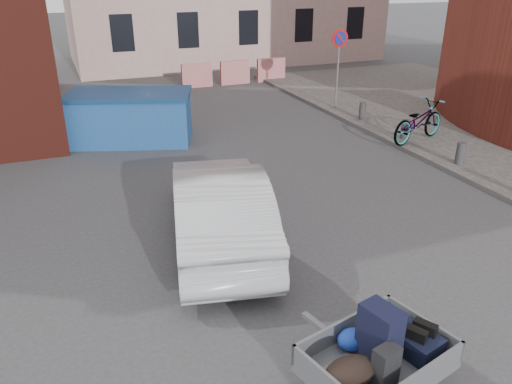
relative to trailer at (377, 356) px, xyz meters
name	(u,v)px	position (x,y,z in m)	size (l,w,h in m)	color
ground	(307,296)	(0.20, 2.03, -0.61)	(120.00, 120.00, 0.00)	#38383A
no_parking_sign	(339,52)	(6.20, 11.51, 1.41)	(0.60, 0.09, 2.65)	gray
bollards	(460,153)	(6.20, 5.43, -0.21)	(0.22, 9.02, 0.55)	#3A3A3D
barriers	(235,73)	(4.40, 17.03, -0.11)	(4.70, 0.18, 1.00)	red
trailer	(377,356)	(0.00, 0.00, 0.00)	(1.82, 1.95, 1.20)	black
dumpster	(131,117)	(-1.03, 10.66, 0.12)	(3.81, 2.77, 1.44)	#205299
silver_car	(219,206)	(-0.51, 4.11, 0.13)	(1.56, 4.47, 1.47)	#B5B7BD
bicycle	(418,121)	(6.40, 7.35, 0.07)	(0.74, 2.13, 1.12)	black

